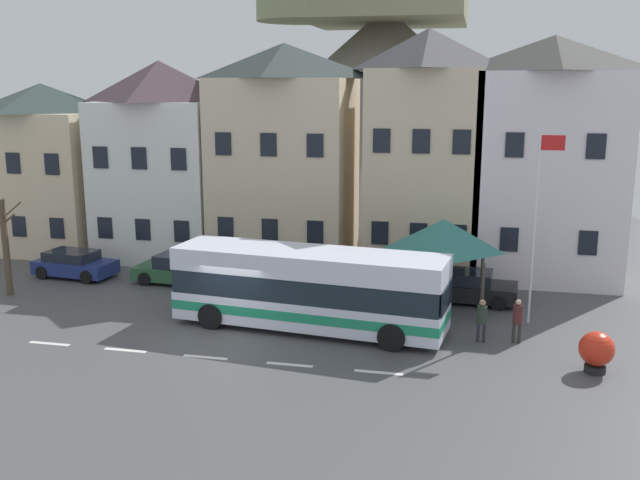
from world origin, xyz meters
The scene contains 19 objects.
ground_plane centered at (0.00, 0.00, -0.03)m, with size 40.00×60.00×0.07m.
townhouse_00 centered at (-14.77, 11.89, 4.64)m, with size 6.76×5.85×9.27m.
townhouse_01 centered at (-7.63, 11.67, 5.21)m, with size 6.34×5.40×10.43m.
townhouse_02 centered at (-0.90, 11.88, 5.62)m, with size 6.81×5.83×11.24m.
townhouse_03 centered at (6.29, 11.91, 5.91)m, with size 5.39×5.89×11.83m.
townhouse_04 centered at (12.07, 11.98, 5.71)m, with size 6.75×6.02×11.43m.
hilltop_castle centered at (1.54, 30.93, 8.13)m, with size 34.49×34.49×23.82m.
transit_bus centered at (2.79, 1.77, 1.55)m, with size 10.68×3.77×3.06m.
bus_shelter centered at (7.59, 5.70, 3.06)m, with size 3.60×3.60×3.76m.
parked_car_00 centered at (-4.48, 6.67, 0.68)m, with size 4.58×2.26×1.39m.
parked_car_01 centered at (8.52, 6.67, 0.66)m, with size 4.43×2.25×1.35m.
parked_car_02 centered at (-10.13, 6.57, 0.64)m, with size 4.03×2.25×1.29m.
pedestrian_00 centered at (9.24, 1.72, 0.96)m, with size 0.36×0.36×1.60m.
pedestrian_01 centered at (7.34, 3.67, 0.87)m, with size 0.29×0.34×1.62m.
pedestrian_02 centered at (10.49, 1.93, 0.97)m, with size 0.34×0.34×1.63m.
public_bench centered at (8.87, 8.13, 0.47)m, with size 1.43×0.48×0.87m.
flagpole centered at (11.13, 4.26, 4.27)m, with size 0.95×0.10×7.41m.
harbour_buoy centered at (12.87, -0.33, 0.76)m, with size 1.13×1.13×1.38m.
bare_tree_01 centered at (-11.31, 3.22, 2.33)m, with size 1.79×1.44×4.61m.
Camera 1 is at (8.83, -23.21, 9.10)m, focal length 39.50 mm.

